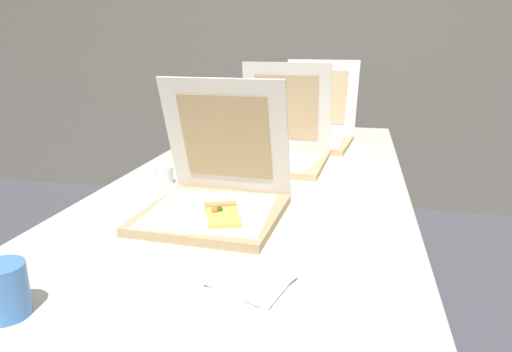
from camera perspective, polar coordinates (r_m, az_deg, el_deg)
wall_back at (r=3.36m, az=7.89°, el=18.55°), size 10.00×0.10×2.60m
table at (r=1.50m, az=0.54°, el=-2.23°), size 0.92×2.07×0.74m
pizza_box_front at (r=1.18m, az=-5.05°, el=-2.56°), size 0.36×0.36×0.35m
pizza_box_middle at (r=1.69m, az=2.90°, el=3.37°), size 0.36×0.36×0.36m
pizza_box_back at (r=2.05m, az=7.00°, el=5.58°), size 0.38×0.46×0.35m
cup_white_near_center at (r=1.47m, az=-11.36°, el=0.11°), size 0.06×0.06×0.06m
cup_white_far at (r=1.88m, az=-3.91°, el=3.94°), size 0.06×0.06×0.06m
cup_white_mid at (r=1.61m, az=-9.12°, el=1.61°), size 0.06×0.06×0.06m
cup_printed_front at (r=0.87m, az=-28.94°, el=-12.39°), size 0.08×0.08×0.09m
napkin_pile at (r=0.87m, az=-0.58°, el=-13.17°), size 0.17×0.17×0.01m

